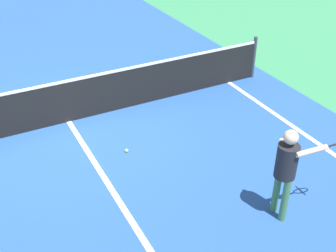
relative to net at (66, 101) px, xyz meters
name	(u,v)px	position (x,y,z in m)	size (l,w,h in m)	color
ground_plane	(69,122)	(0.00, 0.00, -0.49)	(60.00, 60.00, 0.00)	#337F51
court_surface_inbounds	(69,122)	(0.00, 0.00, -0.49)	(10.62, 24.40, 0.00)	#234C93
line_center_service	(128,215)	(0.00, -3.20, -0.49)	(0.10, 6.40, 0.01)	white
net	(66,101)	(0.00, 0.00, 0.00)	(9.72, 0.09, 1.07)	#33383D
player_near	(288,165)	(2.12, -4.29, 0.47)	(1.16, 0.58, 1.56)	#3F7247
tennis_ball_near_net	(127,151)	(0.66, -1.61, -0.46)	(0.07, 0.07, 0.07)	#CCE033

